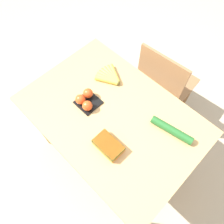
% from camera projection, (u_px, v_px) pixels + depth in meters
% --- Properties ---
extents(ground_plane, '(12.00, 12.00, 0.00)m').
position_uv_depth(ground_plane, '(112.00, 153.00, 2.06)').
color(ground_plane, '#B7A88E').
extents(dining_table, '(1.14, 0.78, 0.77)m').
position_uv_depth(dining_table, '(112.00, 123.00, 1.49)').
color(dining_table, tan).
rests_on(dining_table, ground_plane).
extents(chair, '(0.45, 0.43, 0.92)m').
position_uv_depth(chair, '(163.00, 85.00, 1.85)').
color(chair, '#8E6642').
rests_on(chair, ground_plane).
extents(banana_bunch, '(0.18, 0.18, 0.04)m').
position_uv_depth(banana_bunch, '(110.00, 77.00, 1.51)').
color(banana_bunch, brown).
rests_on(banana_bunch, dining_table).
extents(tomato_pack, '(0.14, 0.14, 0.07)m').
position_uv_depth(tomato_pack, '(86.00, 100.00, 1.39)').
color(tomato_pack, black).
rests_on(tomato_pack, dining_table).
extents(carrot_bag, '(0.17, 0.11, 0.05)m').
position_uv_depth(carrot_bag, '(108.00, 145.00, 1.25)').
color(carrot_bag, orange).
rests_on(carrot_bag, dining_table).
extents(cucumber_near, '(0.27, 0.10, 0.05)m').
position_uv_depth(cucumber_near, '(172.00, 130.00, 1.30)').
color(cucumber_near, '#236028').
rests_on(cucumber_near, dining_table).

